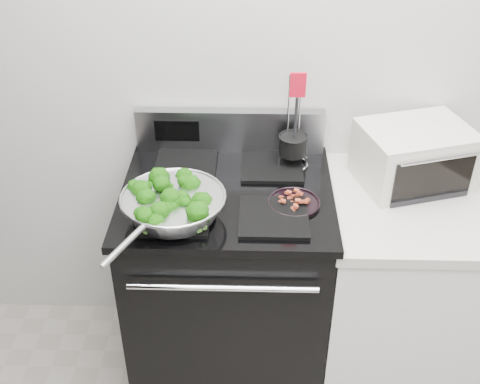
{
  "coord_description": "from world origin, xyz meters",
  "views": [
    {
      "loc": [
        -0.2,
        -0.44,
        2.2
      ],
      "look_at": [
        -0.25,
        1.36,
        0.98
      ],
      "focal_mm": 45.0,
      "sensor_mm": 36.0,
      "label": 1
    }
  ],
  "objects_px": {
    "gas_range": "(228,283)",
    "skillet": "(173,204)",
    "bacon_plate": "(294,200)",
    "utensil_holder": "(293,150)",
    "toaster_oven": "(413,156)"
  },
  "relations": [
    {
      "from": "skillet",
      "to": "toaster_oven",
      "type": "height_order",
      "value": "toaster_oven"
    },
    {
      "from": "utensil_holder",
      "to": "toaster_oven",
      "type": "distance_m",
      "value": 0.46
    },
    {
      "from": "skillet",
      "to": "utensil_holder",
      "type": "height_order",
      "value": "utensil_holder"
    },
    {
      "from": "skillet",
      "to": "bacon_plate",
      "type": "height_order",
      "value": "skillet"
    },
    {
      "from": "gas_range",
      "to": "skillet",
      "type": "distance_m",
      "value": 0.57
    },
    {
      "from": "bacon_plate",
      "to": "utensil_holder",
      "type": "xyz_separation_m",
      "value": [
        0.0,
        0.27,
        0.05
      ]
    },
    {
      "from": "utensil_holder",
      "to": "toaster_oven",
      "type": "bearing_deg",
      "value": -6.37
    },
    {
      "from": "gas_range",
      "to": "skillet",
      "type": "bearing_deg",
      "value": -135.58
    },
    {
      "from": "skillet",
      "to": "utensil_holder",
      "type": "distance_m",
      "value": 0.56
    },
    {
      "from": "skillet",
      "to": "bacon_plate",
      "type": "distance_m",
      "value": 0.43
    },
    {
      "from": "skillet",
      "to": "utensil_holder",
      "type": "bearing_deg",
      "value": 64.79
    },
    {
      "from": "gas_range",
      "to": "skillet",
      "type": "xyz_separation_m",
      "value": [
        -0.18,
        -0.17,
        0.52
      ]
    },
    {
      "from": "utensil_holder",
      "to": "skillet",
      "type": "bearing_deg",
      "value": -139.63
    },
    {
      "from": "bacon_plate",
      "to": "utensil_holder",
      "type": "height_order",
      "value": "utensil_holder"
    },
    {
      "from": "gas_range",
      "to": "bacon_plate",
      "type": "distance_m",
      "value": 0.54
    }
  ]
}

